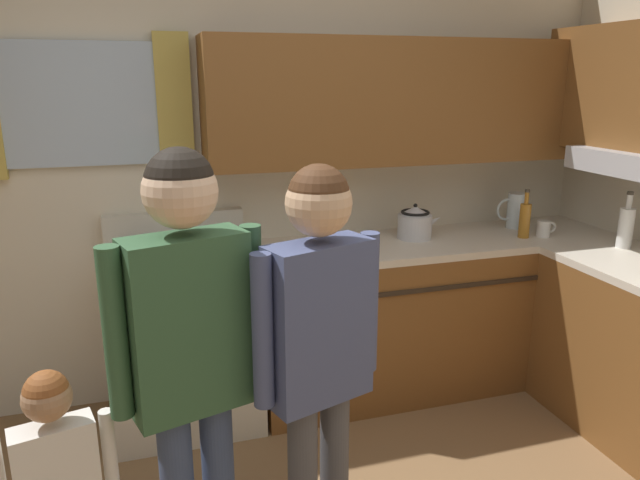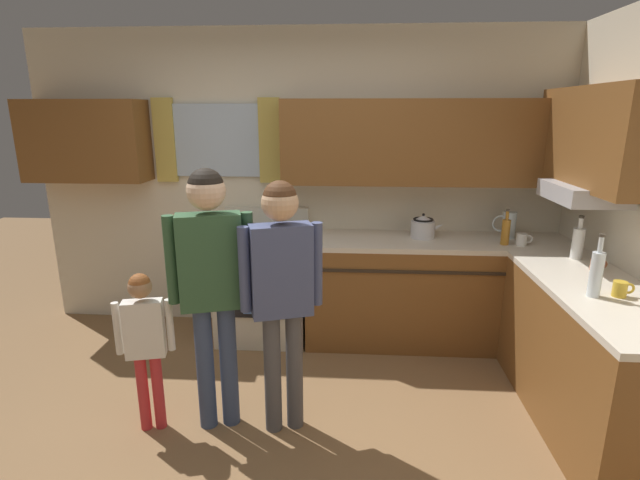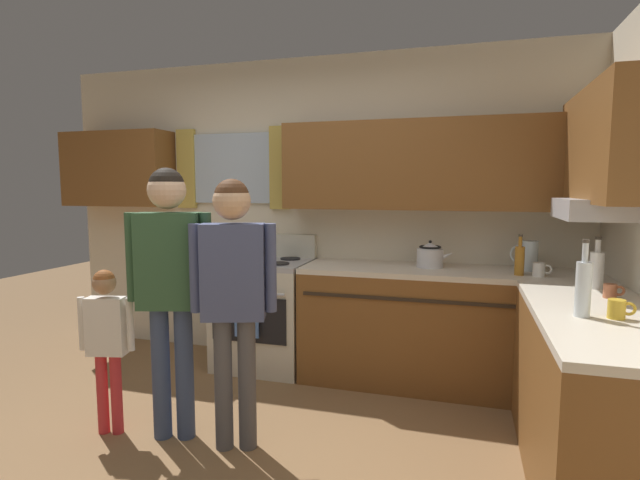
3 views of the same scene
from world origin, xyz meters
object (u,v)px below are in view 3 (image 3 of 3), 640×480
mug_mustard_yellow (618,309)px  small_child (107,332)px  water_pitcher (529,256)px  bottle_milk_white (597,269)px  cup_terracotta (611,291)px  adult_holding_child (169,271)px  bottle_tall_clear (583,287)px  bottle_oil_amber (520,260)px  stove_oven (265,311)px  adult_in_plaid (233,282)px  stovetop_kettle (430,255)px  mug_ceramic_white (540,270)px

mug_mustard_yellow → small_child: 2.77m
mug_mustard_yellow → water_pitcher: (-0.24, 1.30, 0.07)m
bottle_milk_white → cup_terracotta: bottle_milk_white is taller
water_pitcher → adult_holding_child: adult_holding_child is taller
bottle_tall_clear → bottle_oil_amber: (-0.17, 1.09, -0.03)m
stove_oven → small_child: bearing=-109.0°
stove_oven → bottle_milk_white: bearing=-11.1°
bottle_oil_amber → bottle_milk_white: 0.53m
small_child → bottle_milk_white: bearing=17.1°
bottle_tall_clear → bottle_milk_white: bearing=72.9°
adult_in_plaid → stove_oven: bearing=105.7°
adult_holding_child → stovetop_kettle: bearing=43.3°
bottle_oil_amber → water_pitcher: (0.08, 0.22, 0.00)m
stove_oven → bottle_oil_amber: bottle_oil_amber is taller
water_pitcher → adult_holding_child: size_ratio=0.14×
bottle_tall_clear → adult_in_plaid: size_ratio=0.24×
adult_in_plaid → mug_mustard_yellow: bearing=2.1°
stovetop_kettle → adult_holding_child: bearing=-136.7°
mug_mustard_yellow → bottle_oil_amber: bearing=106.5°
small_child → bottle_tall_clear: bearing=2.9°
stove_oven → adult_in_plaid: adult_in_plaid is taller
bottle_oil_amber → cup_terracotta: size_ratio=2.63×
cup_terracotta → adult_holding_child: size_ratio=0.07×
cup_terracotta → stove_oven: bearing=162.9°
stovetop_kettle → small_child: size_ratio=0.27×
adult_in_plaid → cup_terracotta: bearing=15.0°
stove_oven → cup_terracotta: bearing=-17.1°
bottle_tall_clear → bottle_milk_white: bottle_tall_clear is taller
stove_oven → adult_holding_child: (-0.06, -1.27, 0.55)m
bottle_oil_amber → small_child: size_ratio=0.28×
bottle_milk_white → mug_mustard_yellow: (-0.08, -0.73, -0.07)m
bottle_tall_clear → bottle_milk_white: (0.23, 0.74, -0.02)m
mug_mustard_yellow → stovetop_kettle: (-0.94, 1.26, 0.05)m
bottle_oil_amber → mug_mustard_yellow: bearing=-73.5°
mug_mustard_yellow → cup_terracotta: 0.48m
stovetop_kettle → mug_mustard_yellow: bearing=-53.3°
adult_in_plaid → bottle_oil_amber: bearing=35.6°
bottle_milk_white → adult_holding_child: size_ratio=0.19×
bottle_oil_amber → bottle_milk_white: size_ratio=0.91×
stove_oven → small_child: stove_oven is taller
bottle_tall_clear → adult_in_plaid: adult_in_plaid is taller
mug_ceramic_white → small_child: small_child is taller
bottle_milk_white → mug_mustard_yellow: bottle_milk_white is taller
adult_in_plaid → bottle_milk_white: bearing=21.9°
stove_oven → bottle_oil_amber: 2.04m
stove_oven → small_child: 1.43m
stovetop_kettle → small_child: stovetop_kettle is taller
bottle_oil_amber → mug_ceramic_white: bearing=-7.4°
bottle_tall_clear → mug_ceramic_white: bottle_tall_clear is taller
mug_ceramic_white → adult_in_plaid: bearing=-146.8°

